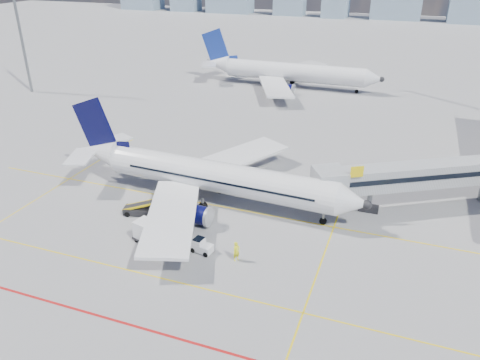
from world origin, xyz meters
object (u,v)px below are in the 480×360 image
object	(u,v)px
belt_loader	(145,209)
main_aircraft	(206,175)
second_aircraft	(286,72)
cargo_dolly	(152,233)
baggage_tug	(201,246)
ramp_worker	(236,251)

from	to	relation	value
belt_loader	main_aircraft	bearing A→B (deg)	32.82
second_aircraft	main_aircraft	bearing A→B (deg)	-84.27
main_aircraft	cargo_dolly	size ratio (longest dim) A/B	8.32
main_aircraft	baggage_tug	bearing A→B (deg)	-66.22
baggage_tug	belt_loader	distance (m)	9.91
cargo_dolly	ramp_worker	size ratio (longest dim) A/B	2.22
second_aircraft	cargo_dolly	distance (m)	63.97
second_aircraft	cargo_dolly	size ratio (longest dim) A/B	9.11
cargo_dolly	ramp_worker	distance (m)	8.79
baggage_tug	belt_loader	xyz separation A→B (m)	(-8.87, 4.41, -0.04)
baggage_tug	belt_loader	world-z (taller)	belt_loader
cargo_dolly	belt_loader	xyz separation A→B (m)	(-3.79, 4.80, -0.58)
belt_loader	ramp_worker	distance (m)	13.37
second_aircraft	ramp_worker	world-z (taller)	second_aircraft
second_aircraft	ramp_worker	bearing A→B (deg)	-78.51
second_aircraft	ramp_worker	size ratio (longest dim) A/B	20.21
second_aircraft	cargo_dolly	bearing A→B (deg)	-86.29
baggage_tug	ramp_worker	xyz separation A→B (m)	(3.70, -0.13, 0.31)
main_aircraft	belt_loader	size ratio (longest dim) A/B	5.90
ramp_worker	baggage_tug	bearing A→B (deg)	121.11
main_aircraft	second_aircraft	bearing A→B (deg)	98.17
main_aircraft	second_aircraft	size ratio (longest dim) A/B	0.91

